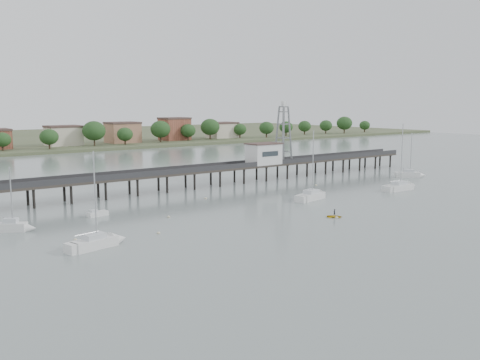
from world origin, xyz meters
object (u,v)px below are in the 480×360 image
object	(u,v)px
white_tender	(97,214)
yellow_dinghy	(334,217)
sailboat_a	(103,242)
sailboat_b	(16,227)
pier	(176,173)
sailboat_d	(404,187)
lattice_tower	(283,135)
sailboat_c	(315,196)
sailboat_e	(413,175)

from	to	relation	value
white_tender	yellow_dinghy	distance (m)	40.32
sailboat_a	sailboat_b	bearing A→B (deg)	101.98
sailboat_b	sailboat_a	bearing A→B (deg)	-31.51
pier	sailboat_d	world-z (taller)	sailboat_d
sailboat_d	sailboat_a	xyz separation A→B (m)	(-72.46, -4.23, 0.01)
yellow_dinghy	pier	bearing A→B (deg)	60.24
lattice_tower	sailboat_d	distance (m)	33.03
lattice_tower	white_tender	xyz separation A→B (m)	(-56.37, -15.45, -10.68)
sailboat_d	yellow_dinghy	distance (m)	35.56
sailboat_a	sailboat_c	bearing A→B (deg)	-2.10
white_tender	yellow_dinghy	bearing A→B (deg)	-45.29
sailboat_e	sailboat_d	bearing A→B (deg)	-114.29
sailboat_b	sailboat_c	size ratio (longest dim) A/B	0.70
sailboat_c	white_tender	world-z (taller)	sailboat_c
sailboat_d	sailboat_b	distance (m)	80.22
sailboat_e	white_tender	size ratio (longest dim) A/B	3.35
sailboat_e	sailboat_c	size ratio (longest dim) A/B	0.83
white_tender	yellow_dinghy	size ratio (longest dim) A/B	1.44
lattice_tower	sailboat_e	distance (m)	35.47
sailboat_a	sailboat_b	xyz separation A→B (m)	(-6.91, 15.89, 0.02)
lattice_tower	pier	bearing A→B (deg)	-180.00
sailboat_c	yellow_dinghy	size ratio (longest dim) A/B	5.82
sailboat_b	yellow_dinghy	bearing A→B (deg)	8.86
lattice_tower	sailboat_b	world-z (taller)	lattice_tower
sailboat_c	yellow_dinghy	world-z (taller)	sailboat_c
pier	sailboat_b	bearing A→B (deg)	-154.71
sailboat_b	white_tender	distance (m)	14.22
yellow_dinghy	sailboat_b	bearing A→B (deg)	114.82
lattice_tower	sailboat_c	size ratio (longest dim) A/B	1.06
sailboat_d	yellow_dinghy	world-z (taller)	sailboat_d
sailboat_e	pier	bearing A→B (deg)	-161.93
sailboat_c	sailboat_a	bearing A→B (deg)	177.05
lattice_tower	sailboat_d	size ratio (longest dim) A/B	1.00
lattice_tower	sailboat_c	xyz separation A→B (m)	(-14.83, -26.15, -10.47)
white_tender	pier	bearing A→B (deg)	25.16
sailboat_b	yellow_dinghy	distance (m)	50.61
pier	sailboat_d	bearing A→B (deg)	-36.46
sailboat_d	white_tender	bearing A→B (deg)	167.78
sailboat_d	sailboat_c	distance (m)	24.22
sailboat_e	sailboat_a	bearing A→B (deg)	-134.66
lattice_tower	sailboat_b	distance (m)	73.38
pier	sailboat_d	size ratio (longest dim) A/B	9.65
pier	lattice_tower	bearing A→B (deg)	0.00
pier	sailboat_c	bearing A→B (deg)	-57.48
pier	lattice_tower	xyz separation A→B (m)	(31.50, 0.00, 7.31)
sailboat_d	sailboat_c	size ratio (longest dim) A/B	1.06
sailboat_e	white_tender	distance (m)	84.34
sailboat_e	lattice_tower	bearing A→B (deg)	-178.59
pier	sailboat_e	world-z (taller)	sailboat_e
sailboat_e	sailboat_b	size ratio (longest dim) A/B	1.19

